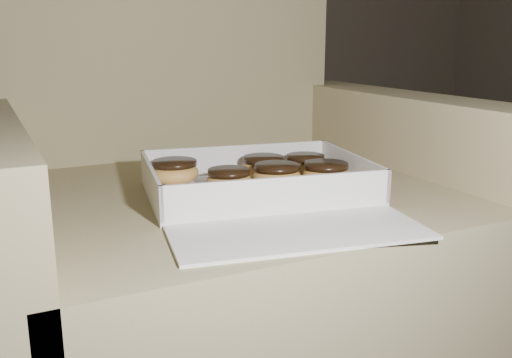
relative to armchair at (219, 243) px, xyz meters
The scene contains 13 objects.
armchair is the anchor object (origin of this frame).
bakery_box 0.23m from the armchair, 86.16° to the right, with size 0.44×0.49×0.06m.
donut_a 0.24m from the armchair, 27.79° to the right, with size 0.08×0.08×0.04m.
donut_b 0.19m from the armchair, 43.93° to the right, with size 0.08×0.08×0.04m.
donut_c 0.20m from the armchair, 161.66° to the right, with size 0.09×0.09×0.04m.
donut_d 0.23m from the armchair, 69.03° to the right, with size 0.09×0.09×0.04m.
donut_e 0.27m from the armchair, 49.98° to the right, with size 0.09×0.09×0.04m.
donut_f 0.21m from the armchair, 103.85° to the right, with size 0.08×0.08×0.04m.
crumb_a 0.28m from the armchair, 98.69° to the right, with size 0.01×0.01×0.00m, color black.
crumb_b 0.22m from the armchair, 78.91° to the right, with size 0.01×0.01×0.00m, color black.
crumb_c 0.28m from the armchair, 119.52° to the right, with size 0.01×0.01×0.00m, color black.
crumb_d 0.30m from the armchair, 79.83° to the right, with size 0.01×0.01×0.00m, color black.
crumb_e 0.34m from the armchair, 62.85° to the right, with size 0.01×0.01×0.00m, color black.
Camera 1 is at (-0.48, -0.23, 0.72)m, focal length 40.00 mm.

